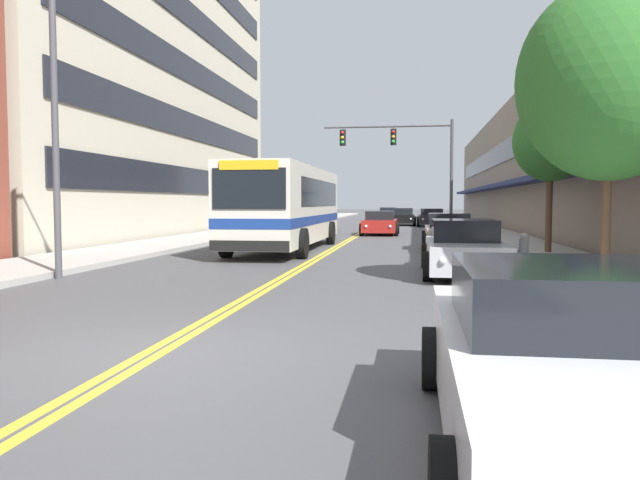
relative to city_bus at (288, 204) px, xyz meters
The scene contains 20 objects.
ground_plane 20.54m from the city_bus, 85.12° to the left, with size 240.00×240.00×0.00m, color #4C4C4F.
sidewalk_left 21.17m from the city_bus, 104.98° to the left, with size 3.39×106.00×0.15m.
sidewalk_right 22.32m from the city_bus, 66.34° to the left, with size 3.39×106.00×0.15m.
centre_line 20.54m from the city_bus, 85.12° to the left, with size 0.34×106.00×0.01m.
office_tower_left 19.55m from the city_bus, 143.67° to the left, with size 12.08×31.03×24.17m.
storefront_row_right 25.35m from the city_bus, 53.92° to the left, with size 9.10×68.00×8.50m.
city_bus is the anchor object (origin of this frame).
car_navy_parked_left_mid 11.65m from the city_bus, 102.56° to the left, with size 2.14×4.86×1.44m.
car_white_parked_right_foreground 20.05m from the city_bus, 72.49° to the right, with size 2.16×4.82×1.37m.
car_champagne_parked_right_mid 6.27m from the city_bus, ahead, with size 1.98×4.34×1.42m.
car_silver_parked_right_far 9.89m from the city_bus, 51.48° to the right, with size 2.10×4.82×1.39m.
car_charcoal_parked_right_end 25.60m from the city_bus, 76.01° to the left, with size 2.20×4.74×1.36m.
car_red_moving_lead 11.93m from the city_bus, 75.56° to the left, with size 2.10×4.22×1.34m.
car_black_moving_second 26.96m from the city_bus, 81.54° to the left, with size 2.10×4.39×1.37m.
car_slate_blue_moving_third 36.80m from the city_bus, 86.28° to the left, with size 2.06×4.40×1.34m.
traffic_signal_mast 13.54m from the city_bus, 70.56° to the left, with size 7.41×0.38×6.53m.
street_lamp_left_near 10.96m from the city_bus, 108.21° to the right, with size 1.99×0.28×7.92m.
street_tree_right_near 14.08m from the city_bus, 51.79° to the right, with size 3.54×3.54×5.98m.
street_tree_right_mid 9.77m from the city_bus, 10.83° to the right, with size 2.47×2.47×5.10m.
fire_hydrant 10.50m from the city_bus, 42.58° to the right, with size 0.33×0.25×0.89m.
Camera 1 is at (3.12, -7.19, 1.83)m, focal length 35.00 mm.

